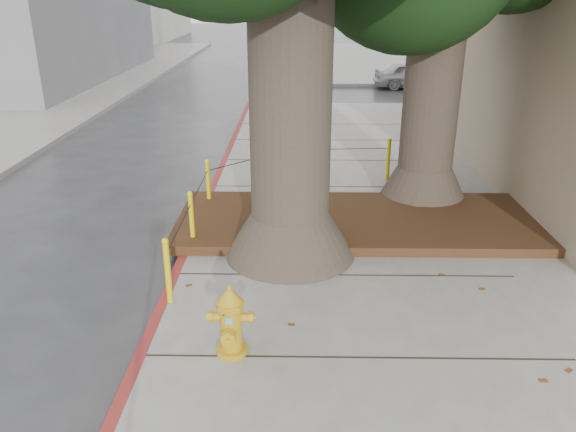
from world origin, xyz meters
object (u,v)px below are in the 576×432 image
object	(u,v)px
fire_hydrant	(231,321)
car_silver	(413,75)
car_dark	(27,75)
car_red	(514,85)

from	to	relation	value
fire_hydrant	car_silver	size ratio (longest dim) A/B	0.26
car_dark	car_silver	bearing A→B (deg)	-0.97
fire_hydrant	car_red	xyz separation A→B (m)	(9.34, 17.27, -0.03)
fire_hydrant	car_silver	xyz separation A→B (m)	(5.78, 19.69, -0.01)
car_red	car_dark	xyz separation A→B (m)	(-20.20, 1.64, 0.09)
fire_hydrant	car_dark	size ratio (longest dim) A/B	0.20
car_red	car_silver	bearing A→B (deg)	55.59
car_silver	car_dark	xyz separation A→B (m)	(-16.64, -0.77, 0.07)
car_dark	fire_hydrant	bearing A→B (deg)	-63.75
car_silver	fire_hydrant	bearing A→B (deg)	161.42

